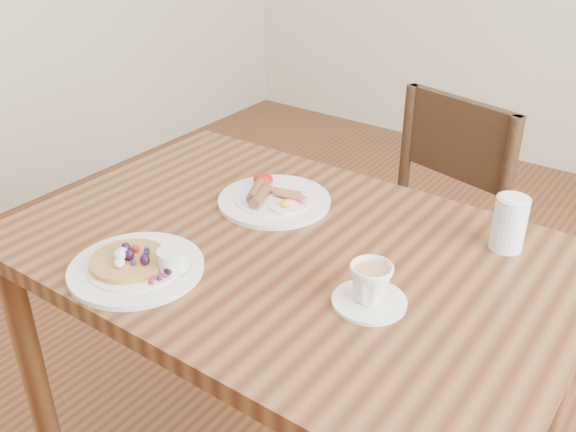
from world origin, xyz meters
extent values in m
cube|color=brown|center=(0.00, 0.00, 0.73)|extent=(1.20, 0.80, 0.04)
cylinder|color=brown|center=(-0.54, -0.34, 0.35)|extent=(0.06, 0.06, 0.71)
cylinder|color=brown|center=(0.54, 0.34, 0.35)|extent=(0.06, 0.06, 0.71)
cylinder|color=brown|center=(-0.54, 0.34, 0.35)|extent=(0.06, 0.06, 0.71)
cube|color=#392214|center=(0.02, 0.58, 0.45)|extent=(0.51, 0.51, 0.04)
cylinder|color=#392214|center=(-0.20, 0.45, 0.21)|extent=(0.04, 0.04, 0.43)
cylinder|color=#392214|center=(0.15, 0.36, 0.21)|extent=(0.04, 0.04, 0.43)
cylinder|color=#392214|center=(-0.11, 0.80, 0.21)|extent=(0.04, 0.04, 0.43)
cylinder|color=#392214|center=(0.24, 0.71, 0.21)|extent=(0.04, 0.04, 0.43)
cylinder|color=#392214|center=(0.24, 0.71, 0.67)|extent=(0.04, 0.04, 0.43)
cylinder|color=#392214|center=(-0.11, 0.80, 0.67)|extent=(0.04, 0.04, 0.43)
cube|color=#392214|center=(0.07, 0.76, 0.76)|extent=(0.38, 0.12, 0.24)
cylinder|color=white|center=(-0.19, -0.26, 0.76)|extent=(0.27, 0.27, 0.01)
cylinder|color=white|center=(-0.19, -0.26, 0.76)|extent=(0.19, 0.19, 0.01)
cylinder|color=#B22D59|center=(-0.14, -0.25, 0.77)|extent=(0.07, 0.07, 0.00)
cylinder|color=#C68C47|center=(-0.20, -0.27, 0.77)|extent=(0.15, 0.15, 0.01)
ellipsoid|color=white|center=(-0.21, -0.27, 0.79)|extent=(0.03, 0.03, 0.02)
ellipsoid|color=white|center=(-0.19, -0.30, 0.79)|extent=(0.02, 0.02, 0.01)
cylinder|color=white|center=(-0.12, -0.23, 0.79)|extent=(0.06, 0.06, 0.04)
cylinder|color=#591E07|center=(-0.12, -0.23, 0.80)|extent=(0.05, 0.05, 0.00)
sphere|color=black|center=(-0.17, -0.25, 0.79)|extent=(0.02, 0.02, 0.02)
sphere|color=#1E234C|center=(-0.17, -0.23, 0.78)|extent=(0.01, 0.01, 0.01)
sphere|color=#1E234C|center=(-0.19, -0.21, 0.78)|extent=(0.01, 0.01, 0.01)
sphere|color=#B21938|center=(-0.21, -0.24, 0.79)|extent=(0.02, 0.02, 0.02)
sphere|color=black|center=(-0.22, -0.25, 0.79)|extent=(0.02, 0.02, 0.02)
sphere|color=#1E234C|center=(-0.22, -0.28, 0.78)|extent=(0.01, 0.01, 0.01)
sphere|color=black|center=(-0.19, -0.27, 0.79)|extent=(0.02, 0.02, 0.02)
sphere|color=#1E234C|center=(-0.17, -0.27, 0.78)|extent=(0.01, 0.01, 0.01)
sphere|color=#1E234C|center=(-0.12, -0.31, 0.77)|extent=(0.01, 0.01, 0.01)
sphere|color=#B21938|center=(-0.11, -0.27, 0.77)|extent=(0.01, 0.01, 0.01)
sphere|color=black|center=(-0.11, -0.23, 0.78)|extent=(0.02, 0.02, 0.02)
cylinder|color=white|center=(-0.14, 0.14, 0.76)|extent=(0.27, 0.27, 0.01)
cylinder|color=white|center=(-0.14, 0.14, 0.76)|extent=(0.19, 0.19, 0.01)
cylinder|color=brown|center=(-0.18, 0.12, 0.78)|extent=(0.06, 0.10, 0.03)
cylinder|color=brown|center=(-0.15, 0.10, 0.78)|extent=(0.06, 0.10, 0.03)
cube|color=maroon|center=(-0.13, 0.17, 0.77)|extent=(0.08, 0.04, 0.01)
cube|color=maroon|center=(-0.10, 0.15, 0.77)|extent=(0.08, 0.03, 0.01)
cylinder|color=white|center=(-0.08, 0.11, 0.77)|extent=(0.07, 0.07, 0.00)
ellipsoid|color=yellow|center=(-0.08, 0.11, 0.78)|extent=(0.03, 0.03, 0.01)
ellipsoid|color=#A5190F|center=(-0.20, 0.18, 0.78)|extent=(0.05, 0.05, 0.03)
cylinder|color=white|center=(0.24, -0.08, 0.75)|extent=(0.14, 0.14, 0.01)
imported|color=white|center=(0.24, -0.08, 0.80)|extent=(0.11, 0.11, 0.08)
cylinder|color=tan|center=(0.24, -0.08, 0.82)|extent=(0.07, 0.07, 0.00)
cylinder|color=silver|center=(0.38, 0.26, 0.81)|extent=(0.07, 0.07, 0.12)
camera|label=1|loc=(0.69, -0.95, 1.47)|focal=40.00mm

